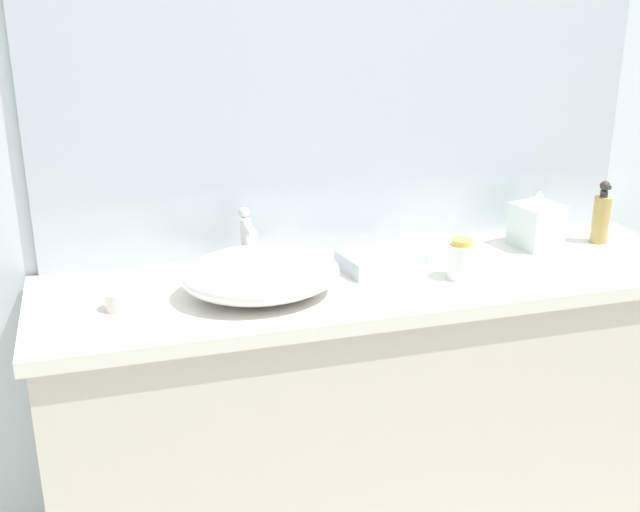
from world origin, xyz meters
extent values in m
cube|color=silver|center=(0.00, 0.73, 1.30)|extent=(6.00, 0.06, 2.60)
cube|color=beige|center=(0.02, 0.44, 0.43)|extent=(1.71, 0.46, 0.87)
cube|color=silver|center=(0.02, 0.44, 0.89)|extent=(1.75, 0.50, 0.04)
cube|color=#B2BCC6|center=(0.02, 0.69, 1.55)|extent=(1.69, 0.01, 1.30)
ellipsoid|color=white|center=(-0.29, 0.40, 0.96)|extent=(0.39, 0.31, 0.11)
cylinder|color=silver|center=(-0.29, 0.59, 0.97)|extent=(0.03, 0.03, 0.14)
cylinder|color=silver|center=(-0.29, 0.54, 1.03)|extent=(0.03, 0.11, 0.03)
sphere|color=silver|center=(-0.29, 0.61, 1.05)|extent=(0.03, 0.03, 0.03)
cylinder|color=tan|center=(0.74, 0.52, 0.97)|extent=(0.05, 0.05, 0.14)
cylinder|color=#2E2C2F|center=(0.74, 0.52, 1.05)|extent=(0.02, 0.02, 0.02)
sphere|color=#352D26|center=(0.74, 0.52, 1.07)|extent=(0.03, 0.03, 0.03)
cylinder|color=#353226|center=(0.74, 0.50, 1.07)|extent=(0.01, 0.02, 0.01)
cylinder|color=white|center=(0.23, 0.37, 0.95)|extent=(0.07, 0.07, 0.09)
cylinder|color=gold|center=(0.23, 0.37, 1.00)|extent=(0.05, 0.05, 0.02)
cube|color=silver|center=(0.55, 0.54, 0.97)|extent=(0.14, 0.14, 0.12)
cone|color=white|center=(0.55, 0.54, 1.05)|extent=(0.06, 0.06, 0.04)
cylinder|color=silver|center=(-0.63, 0.41, 0.93)|extent=(0.06, 0.06, 0.04)
cube|color=silver|center=(0.06, 0.49, 0.93)|extent=(0.24, 0.18, 0.05)
camera|label=1|loc=(-0.66, -1.41, 1.69)|focal=45.53mm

